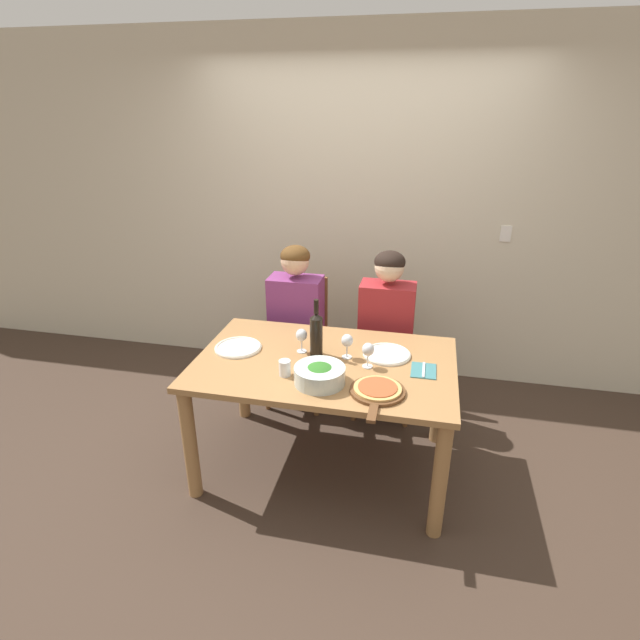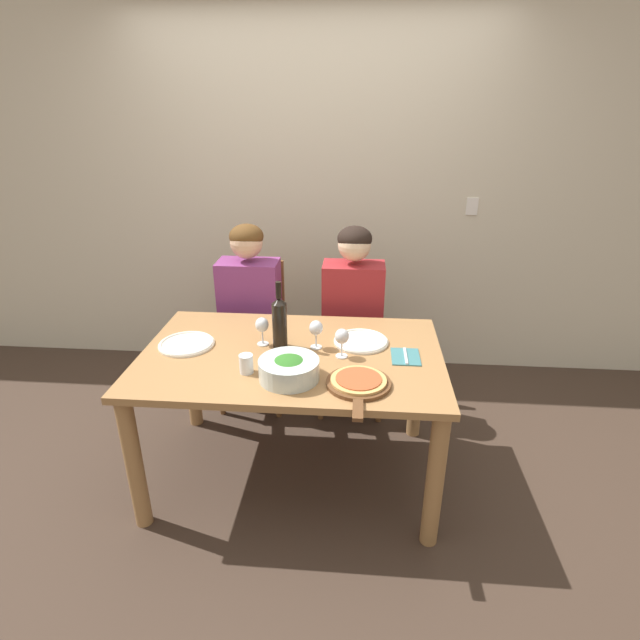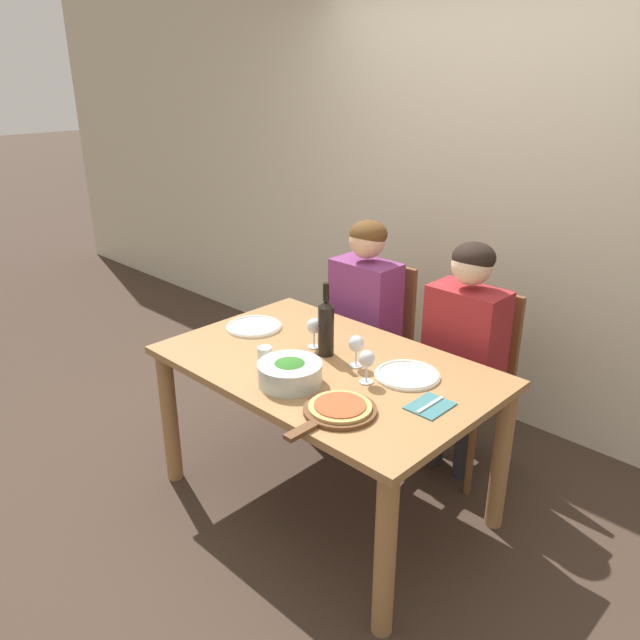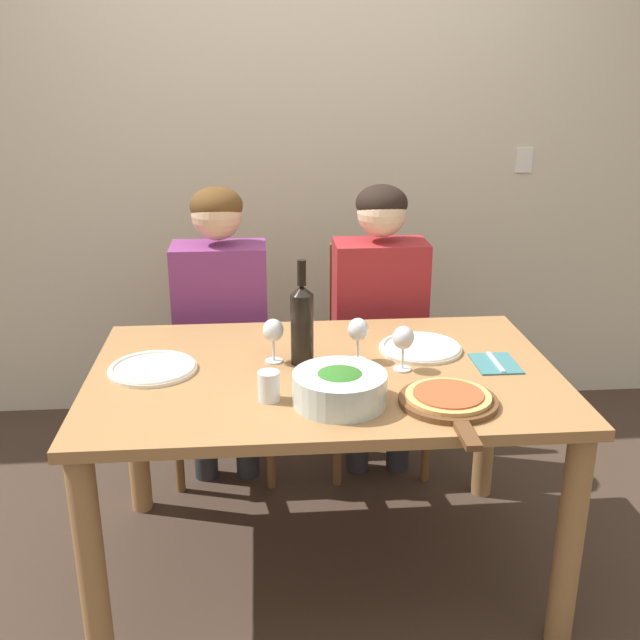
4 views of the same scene
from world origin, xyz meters
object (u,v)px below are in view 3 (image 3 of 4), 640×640
Objects in this scene: broccoli_bowl at (290,373)px; wine_glass_left at (314,327)px; wine_glass_right at (367,360)px; chair_left at (374,338)px; person_woman at (363,306)px; dinner_plate_right at (407,375)px; chair_right at (471,373)px; wine_bottle at (326,326)px; wine_glass_centre at (356,345)px; dinner_plate_left at (254,326)px; fork_on_napkin at (430,406)px; pizza_on_board at (338,409)px; water_tumbler at (265,356)px; person_man at (463,338)px.

broccoli_bowl is 0.39m from wine_glass_left.
wine_glass_right reaches higher than broccoli_bowl.
person_woman is (0.00, -0.11, 0.24)m from chair_left.
dinner_plate_right is at bearing 7.00° from wine_glass_left.
chair_left is 0.66m from chair_right.
wine_glass_left reaches higher than dinner_plate_right.
chair_left is 0.88m from wine_bottle.
dinner_plate_right is at bearing -85.22° from chair_right.
wine_glass_centre is (0.10, 0.32, 0.05)m from broccoli_bowl.
dinner_plate_left reaches higher than fork_on_napkin.
person_woman is 4.48× the size of broccoli_bowl.
wine_glass_left reaches higher than broccoli_bowl.
chair_left is 1.16m from broccoli_bowl.
fork_on_napkin is (0.32, 0.02, -0.10)m from wine_glass_right.
wine_glass_right is at bearing -176.90° from fork_on_napkin.
wine_glass_centre is at bearing 73.48° from broccoli_bowl.
fork_on_napkin is at bearing -33.78° from dinner_plate_right.
pizza_on_board is (0.32, -0.04, -0.03)m from broccoli_bowl.
water_tumbler reaches higher than dinner_plate_right.
pizza_on_board is 4.77× the size of water_tumbler.
person_man reaches higher than wine_glass_right.
person_man is at bearing 73.98° from broccoli_bowl.
water_tumbler is at bearing -117.84° from person_man.
chair_left is 5.32× the size of fork_on_napkin.
fork_on_napkin is at bearing -68.22° from person_man.
wine_bottle is 1.23× the size of dinner_plate_right.
broccoli_bowl is at bearing -104.39° from chair_right.
wine_glass_centre is at bearing -2.97° from wine_glass_left.
fork_on_napkin is at bearing 15.59° from water_tumbler.
dinner_plate_left is 1.00× the size of dinner_plate_right.
chair_right is at bearing 41.97° from dinner_plate_left.
wine_glass_centre is at bearing 146.87° from wine_glass_right.
dinner_plate_left is at bearing -104.02° from chair_left.
pizza_on_board is at bearing -8.50° from water_tumbler.
wine_glass_left is at bearing 143.33° from pizza_on_board.
fork_on_napkin is at bearing 24.50° from broccoli_bowl.
chair_right is at bearing 87.20° from wine_glass_right.
wine_bottle reaches higher than water_tumbler.
fork_on_napkin is (0.94, -0.80, 0.24)m from chair_left.
water_tumbler is at bearing -112.53° from wine_bottle.
person_woman is at bearing -90.00° from chair_left.
chair_right is 0.26m from person_man.
fork_on_napkin is (0.94, -0.69, 0.01)m from person_woman.
chair_left reaches higher than water_tumbler.
wine_bottle reaches higher than wine_glass_left.
chair_right is at bearing 92.44° from pizza_on_board.
person_woman reaches higher than chair_right.
wine_glass_left is at bearing 118.96° from broccoli_bowl.
person_woman is at bearing 131.09° from wine_glass_right.
wine_glass_left is 1.67× the size of water_tumbler.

